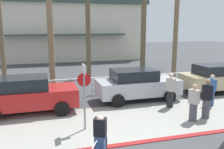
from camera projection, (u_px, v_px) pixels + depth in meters
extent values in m
plane|color=#424447|center=(88.00, 89.00, 15.77)|extent=(80.00, 80.00, 0.00)
cube|color=#9E9E93|center=(113.00, 122.00, 10.30)|extent=(44.00, 4.00, 0.02)
cube|color=maroon|center=(129.00, 144.00, 8.41)|extent=(44.00, 0.24, 0.03)
cube|color=beige|center=(61.00, 32.00, 30.39)|extent=(18.66, 8.46, 6.32)
cube|color=#384C47|center=(60.00, 3.00, 29.73)|extent=(19.26, 9.06, 0.50)
cube|color=#384C47|center=(65.00, 35.00, 25.96)|extent=(13.06, 1.20, 0.16)
cylinder|color=white|center=(92.00, 78.00, 14.16)|extent=(27.76, 0.08, 0.08)
cylinder|color=white|center=(6.00, 93.00, 13.01)|extent=(0.08, 0.08, 1.00)
cylinder|color=white|center=(51.00, 89.00, 13.63)|extent=(0.08, 0.08, 1.00)
cylinder|color=white|center=(92.00, 87.00, 14.26)|extent=(0.08, 0.08, 1.00)
cylinder|color=white|center=(130.00, 84.00, 14.88)|extent=(0.08, 0.08, 1.00)
cylinder|color=white|center=(164.00, 82.00, 15.51)|extent=(0.08, 0.08, 1.00)
cylinder|color=white|center=(196.00, 80.00, 16.14)|extent=(0.08, 0.08, 1.00)
cylinder|color=gray|center=(85.00, 102.00, 9.39)|extent=(0.08, 0.08, 2.20)
cube|color=white|center=(84.00, 69.00, 9.14)|extent=(0.04, 0.56, 0.36)
cylinder|color=red|center=(84.00, 80.00, 9.21)|extent=(0.52, 0.03, 0.52)
cylinder|color=#756047|center=(0.00, 23.00, 17.06)|extent=(0.36, 0.36, 8.34)
cylinder|color=#846B4C|center=(49.00, 11.00, 14.49)|extent=(0.36, 0.36, 9.56)
cylinder|color=brown|center=(88.00, 33.00, 18.84)|extent=(0.36, 0.36, 6.86)
cylinder|color=brown|center=(143.00, 35.00, 17.22)|extent=(0.36, 0.36, 6.61)
cylinder|color=#846B4C|center=(176.00, 20.00, 18.75)|extent=(0.36, 0.36, 8.81)
cube|color=red|center=(29.00, 97.00, 11.34)|extent=(4.40, 1.80, 0.80)
cube|color=#1E2328|center=(22.00, 83.00, 11.14)|extent=(2.29, 1.58, 0.56)
cylinder|color=black|center=(59.00, 98.00, 12.65)|extent=(0.66, 0.22, 0.66)
cylinder|color=black|center=(62.00, 109.00, 10.95)|extent=(0.66, 0.22, 0.66)
cube|color=#B2B7BC|center=(138.00, 87.00, 13.28)|extent=(4.40, 1.80, 0.80)
cube|color=#1E2328|center=(134.00, 75.00, 13.08)|extent=(2.29, 1.58, 0.56)
cylinder|color=black|center=(154.00, 88.00, 14.59)|extent=(0.66, 0.22, 0.66)
cylinder|color=black|center=(169.00, 96.00, 12.89)|extent=(0.66, 0.22, 0.66)
cylinder|color=black|center=(108.00, 92.00, 13.83)|extent=(0.66, 0.22, 0.66)
cylinder|color=black|center=(118.00, 101.00, 12.13)|extent=(0.66, 0.22, 0.66)
cube|color=tan|center=(218.00, 80.00, 14.91)|extent=(4.40, 1.80, 0.80)
cube|color=#1E2328|center=(216.00, 69.00, 14.71)|extent=(2.29, 1.58, 0.56)
cylinder|color=black|center=(189.00, 85.00, 15.46)|extent=(0.66, 0.22, 0.66)
cylinder|color=black|center=(207.00, 92.00, 13.76)|extent=(0.66, 0.22, 0.66)
torus|color=black|center=(104.00, 146.00, 7.61)|extent=(0.39, 0.66, 0.72)
cylinder|color=#2851A8|center=(101.00, 146.00, 7.26)|extent=(0.37, 0.63, 0.35)
cylinder|color=#2851A8|center=(100.00, 146.00, 7.15)|extent=(0.05, 0.05, 0.44)
cylinder|color=silver|center=(94.00, 145.00, 6.49)|extent=(0.27, 0.46, 0.04)
cube|color=#384C7A|center=(100.00, 144.00, 7.14)|extent=(0.40, 0.41, 0.52)
cube|color=black|center=(100.00, 127.00, 7.04)|extent=(0.42, 0.39, 0.52)
sphere|color=beige|center=(100.00, 119.00, 7.00)|extent=(0.22, 0.22, 0.22)
cylinder|color=#4C4C51|center=(206.00, 109.00, 10.69)|extent=(0.40, 0.40, 0.84)
cube|color=black|center=(207.00, 92.00, 10.54)|extent=(0.46, 0.37, 0.65)
sphere|color=#9E7556|center=(208.00, 82.00, 10.45)|extent=(0.23, 0.23, 0.23)
cylinder|color=#384C7A|center=(211.00, 98.00, 12.39)|extent=(0.34, 0.34, 0.77)
cube|color=#2D5699|center=(212.00, 85.00, 12.26)|extent=(0.29, 0.42, 0.59)
sphere|color=beige|center=(212.00, 77.00, 12.17)|extent=(0.21, 0.21, 0.21)
cylinder|color=#4C4C51|center=(193.00, 112.00, 10.39)|extent=(0.43, 0.43, 0.77)
cube|color=#B7B2A8|center=(194.00, 97.00, 10.26)|extent=(0.42, 0.48, 0.59)
sphere|color=#D6A884|center=(195.00, 87.00, 10.17)|extent=(0.21, 0.21, 0.21)
cylinder|color=#232326|center=(170.00, 99.00, 12.12)|extent=(0.45, 0.45, 0.83)
cube|color=#B7B2A8|center=(171.00, 85.00, 11.97)|extent=(0.45, 0.48, 0.64)
sphere|color=beige|center=(171.00, 75.00, 11.88)|extent=(0.23, 0.23, 0.23)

